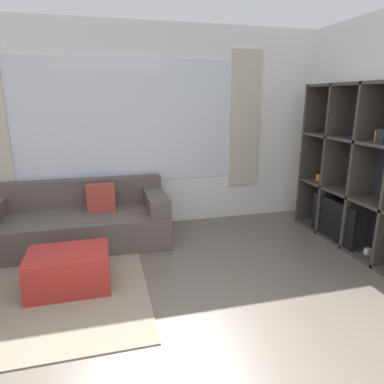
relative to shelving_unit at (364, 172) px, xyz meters
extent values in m
cube|color=white|center=(-2.56, 1.47, 0.41)|extent=(6.63, 0.07, 2.70)
cube|color=silver|center=(-2.56, 1.43, 0.51)|extent=(2.98, 0.01, 1.60)
cube|color=beige|center=(-0.90, 1.42, 0.51)|extent=(0.44, 0.03, 1.90)
cube|color=gray|center=(-3.80, -0.07, -0.93)|extent=(2.45, 2.08, 0.01)
cube|color=#232328|center=(0.14, -0.01, 0.03)|extent=(0.02, 2.01, 1.93)
cube|color=#3D3833|center=(-0.03, -0.01, 0.03)|extent=(0.37, 0.04, 1.93)
cube|color=#3D3833|center=(-0.03, 0.49, 0.03)|extent=(0.37, 0.04, 1.93)
cube|color=#3D3833|center=(-0.03, 1.00, 0.03)|extent=(0.37, 0.04, 1.93)
cube|color=#3D3833|center=(-0.03, -0.01, -0.92)|extent=(0.37, 2.01, 0.04)
cube|color=#3D3833|center=(-0.03, -0.01, -0.29)|extent=(0.37, 2.01, 0.04)
cube|color=#3D3833|center=(-0.03, -0.01, 0.35)|extent=(0.37, 2.01, 0.04)
cube|color=#3D3833|center=(-0.03, -0.01, 0.98)|extent=(0.37, 2.01, 0.04)
cube|color=black|center=(-0.17, 0.23, -0.65)|extent=(0.04, 0.81, 0.50)
cube|color=black|center=(-0.15, 0.23, -0.88)|extent=(0.10, 0.24, 0.03)
cube|color=orange|center=(-0.05, -0.25, 0.43)|extent=(0.11, 0.11, 0.13)
cylinder|color=orange|center=(-0.05, 0.76, -0.23)|extent=(0.09, 0.09, 0.08)
cube|color=#232328|center=(-0.05, -0.26, 0.44)|extent=(0.11, 0.11, 0.14)
cube|color=white|center=(-0.05, -0.27, -0.87)|extent=(0.06, 0.06, 0.07)
cube|color=#564C47|center=(-3.24, 0.92, -0.74)|extent=(2.14, 0.92, 0.39)
cube|color=#564C47|center=(-3.24, 1.29, -0.37)|extent=(2.14, 0.18, 0.35)
cube|color=#564C47|center=(-2.29, 0.92, -0.44)|extent=(0.24, 0.86, 0.21)
cube|color=#AD3D33|center=(-2.96, 1.01, -0.37)|extent=(0.34, 0.12, 0.34)
cube|color=#A82823|center=(-3.28, -0.12, -0.75)|extent=(0.74, 0.52, 0.38)
camera|label=1|loc=(-2.89, -3.23, 0.83)|focal=32.00mm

